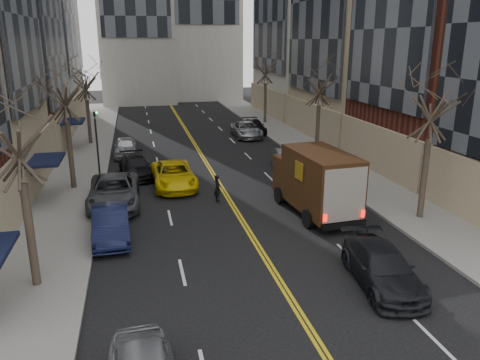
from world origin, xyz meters
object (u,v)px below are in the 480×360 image
object	(u,v)px
taxi	(174,175)
observer_sedan	(382,267)
pedestrian	(217,188)
ups_truck	(316,182)

from	to	relation	value
taxi	observer_sedan	bearing A→B (deg)	-66.87
observer_sedan	pedestrian	size ratio (longest dim) A/B	3.25
ups_truck	pedestrian	bearing A→B (deg)	142.17
ups_truck	pedestrian	xyz separation A→B (m)	(-4.59, 3.00, -0.95)
observer_sedan	pedestrian	bearing A→B (deg)	119.02
ups_truck	pedestrian	world-z (taller)	ups_truck
pedestrian	ups_truck	bearing A→B (deg)	-122.63
ups_truck	observer_sedan	bearing A→B (deg)	-97.10
ups_truck	taxi	xyz separation A→B (m)	(-6.74, 6.31, -0.97)
ups_truck	observer_sedan	distance (m)	7.58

